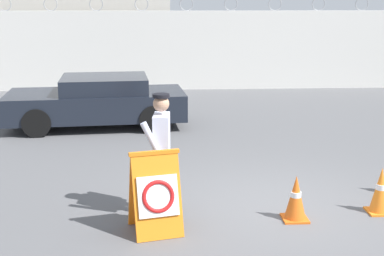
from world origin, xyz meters
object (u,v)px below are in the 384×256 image
Objects in this scene: security_guard at (161,148)px; traffic_cone_mid at (296,198)px; barricade_sign at (156,193)px; parked_car_front_coupe at (98,101)px; traffic_cone_near at (381,191)px.

traffic_cone_mid is (1.90, -0.31, -0.68)m from security_guard.
barricade_sign reaches higher than traffic_cone_mid.
parked_car_front_coupe is (-1.57, 5.73, -0.37)m from security_guard.
barricade_sign is at bearing -3.49° from security_guard.
security_guard reaches higher than traffic_cone_near.
traffic_cone_mid is (1.99, 0.31, -0.24)m from barricade_sign.
parked_car_front_coupe is at bearing 89.44° from barricade_sign.
security_guard is 3.28m from traffic_cone_near.
barricade_sign is 1.72× the size of traffic_cone_mid.
traffic_cone_mid is at bearing 84.92° from security_guard.
parked_car_front_coupe is (-3.47, 6.04, 0.31)m from traffic_cone_mid.
security_guard is 0.40× the size of parked_car_front_coupe.
traffic_cone_near is 1.05× the size of traffic_cone_mid.
parked_car_front_coupe is at bearing -160.40° from security_guard.
traffic_cone_mid is at bearing -171.89° from traffic_cone_near.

